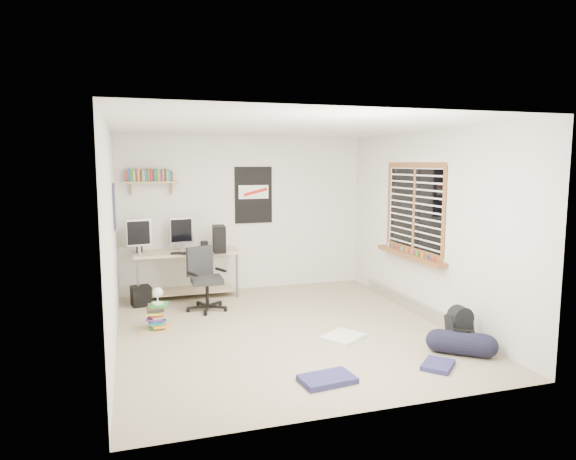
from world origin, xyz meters
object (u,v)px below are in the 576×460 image
object	(u,v)px
book_stack	(157,318)
duffel_bag	(461,342)
office_chair	(207,276)
backpack	(460,330)
desk	(187,273)

from	to	relation	value
book_stack	duffel_bag	bearing A→B (deg)	-31.04
office_chair	backpack	size ratio (longest dim) A/B	2.50
office_chair	backpack	distance (m)	3.43
desk	backpack	world-z (taller)	desk
office_chair	duffel_bag	distance (m)	3.49
desk	backpack	bearing A→B (deg)	-40.24
desk	office_chair	xyz separation A→B (m)	(0.19, -0.84, 0.12)
backpack	book_stack	world-z (taller)	backpack
office_chair	book_stack	size ratio (longest dim) A/B	1.96
office_chair	book_stack	xyz separation A→B (m)	(-0.73, -0.67, -0.34)
office_chair	backpack	xyz separation A→B (m)	(2.50, -2.33, -0.29)
backpack	office_chair	bearing A→B (deg)	137.88
office_chair	desk	bearing A→B (deg)	81.18
backpack	duffel_bag	world-z (taller)	duffel_bag
desk	book_stack	xyz separation A→B (m)	(-0.54, -1.51, -0.21)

